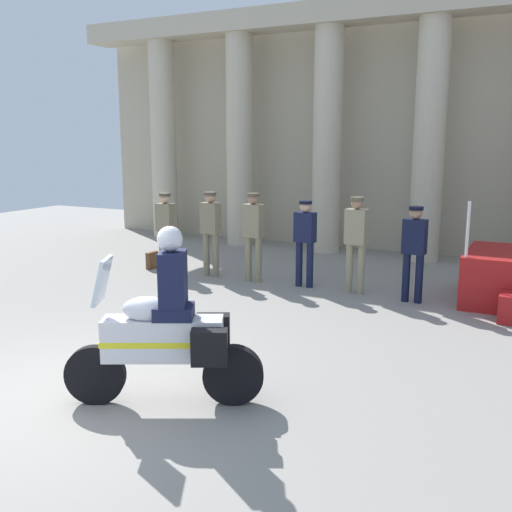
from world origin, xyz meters
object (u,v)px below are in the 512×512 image
Objects in this scene: officer_in_row_0 at (166,226)px; briefcase_on_ground at (152,260)px; officer_in_row_4 at (356,237)px; officer_in_row_2 at (253,230)px; motorcycle_with_rider at (170,332)px; officer_in_row_5 at (414,246)px; officer_in_row_1 at (211,227)px; officer_in_row_3 at (305,236)px.

briefcase_on_ground is at bearing -12.60° from officer_in_row_0.
officer_in_row_2 is at bearing 5.54° from officer_in_row_4.
motorcycle_with_rider is 6.80m from briefcase_on_ground.
motorcycle_with_rider is at bearing 130.91° from officer_in_row_0.
officer_in_row_1 is at bearing 3.66° from officer_in_row_5.
officer_in_row_4 is at bearing -1.97° from officer_in_row_5.
motorcycle_with_rider reaches higher than officer_in_row_0.
officer_in_row_5 reaches higher than briefcase_on_ground.
motorcycle_with_rider is (-0.33, -5.27, -0.24)m from officer_in_row_4.
officer_in_row_0 is 0.96× the size of officer_in_row_2.
officer_in_row_3 is 2.06m from officer_in_row_5.
officer_in_row_5 is at bearing -174.91° from officer_in_row_0.
officer_in_row_2 is at bearing 8.28° from officer_in_row_3.
motorcycle_with_rider is at bearing -51.54° from briefcase_on_ground.
officer_in_row_2 is at bearing -98.79° from motorcycle_with_rider.
officer_in_row_0 is at bearing -81.20° from motorcycle_with_rider.
officer_in_row_0 is 5.09m from officer_in_row_5.
briefcase_on_ground is at bearing 4.72° from officer_in_row_4.
officer_in_row_4 is 0.91× the size of motorcycle_with_rider.
officer_in_row_5 is at bearing 178.03° from officer_in_row_4.
briefcase_on_ground is (-2.48, 0.05, -0.84)m from officer_in_row_2.
officer_in_row_1 is at bearing -169.22° from officer_in_row_0.
officer_in_row_3 is at bearing -172.87° from officer_in_row_1.
officer_in_row_2 is 0.90× the size of motorcycle_with_rider.
officer_in_row_0 is 0.87× the size of motorcycle_with_rider.
officer_in_row_4 reaches higher than officer_in_row_0.
officer_in_row_0 is at bearing 10.78° from officer_in_row_1.
officer_in_row_0 reaches higher than officer_in_row_3.
officer_in_row_5 reaches higher than officer_in_row_3.
officer_in_row_3 is at bearing -171.72° from officer_in_row_2.
motorcycle_with_rider reaches higher than briefcase_on_ground.
officer_in_row_2 is 0.99× the size of officer_in_row_4.
officer_in_row_4 is at bearing -174.46° from officer_in_row_2.
officer_in_row_2 reaches higher than officer_in_row_0.
officer_in_row_0 is 6.34m from motorcycle_with_rider.
officer_in_row_5 is (5.09, -0.00, -0.01)m from officer_in_row_0.
officer_in_row_3 is 0.85× the size of motorcycle_with_rider.
officer_in_row_3 is 3.62m from briefcase_on_ground.
officer_in_row_4 is 4.85× the size of briefcase_on_ground.
motorcycle_with_rider is at bearing 122.22° from officer_in_row_1.
officer_in_row_4 reaches higher than officer_in_row_2.
officer_in_row_4 is 5.28m from motorcycle_with_rider.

